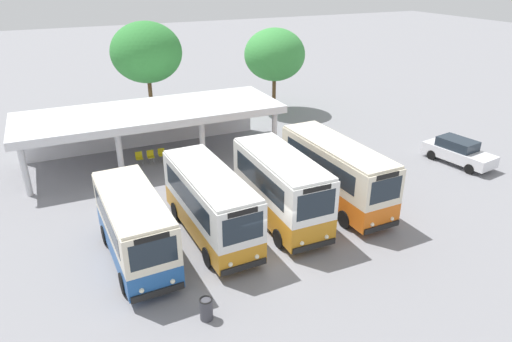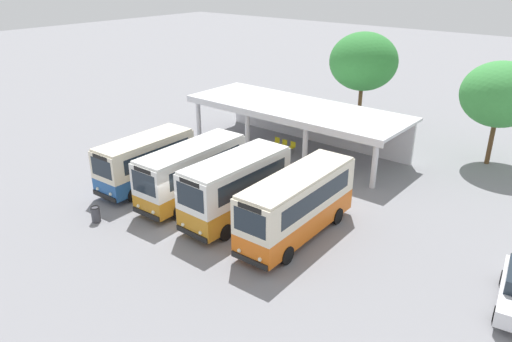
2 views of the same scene
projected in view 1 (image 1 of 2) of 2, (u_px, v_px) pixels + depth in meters
The scene contains 13 objects.
ground_plane at pixel (258, 255), 20.44m from camera, with size 180.00×180.00×0.00m, color gray.
city_bus_nearest_orange at pixel (134, 225), 19.39m from camera, with size 2.50×6.61×3.17m.
city_bus_second_in_row at pixel (210, 202), 21.18m from camera, with size 2.51×7.44×3.31m.
city_bus_middle_cream at pixel (281, 186), 22.33m from camera, with size 2.43×6.78×3.57m.
city_bus_fourth_amber at pixel (335, 171), 24.20m from camera, with size 2.47×7.94×3.43m.
parked_car_flank at pixel (458, 151), 29.54m from camera, with size 2.45×4.69×1.62m.
terminal_canopy at pixel (150, 117), 30.14m from camera, with size 16.73×5.94×3.40m.
waiting_chair_end_by_column at pixel (139, 157), 29.47m from camera, with size 0.46×0.46×0.86m.
waiting_chair_second_from_end at pixel (151, 156), 29.71m from camera, with size 0.46×0.46×0.86m.
waiting_chair_middle_seat at pixel (162, 154), 30.01m from camera, with size 0.46×0.46×0.86m.
roadside_tree_behind_canopy at pixel (146, 52), 34.78m from camera, with size 5.42×5.42×8.08m.
roadside_tree_east_of_canopy at pixel (275, 55), 38.48m from camera, with size 5.15×5.15×7.14m.
litter_bin_apron at pixel (206, 309), 16.57m from camera, with size 0.49×0.49×0.90m.
Camera 1 is at (-7.19, -15.47, 11.87)m, focal length 31.97 mm.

